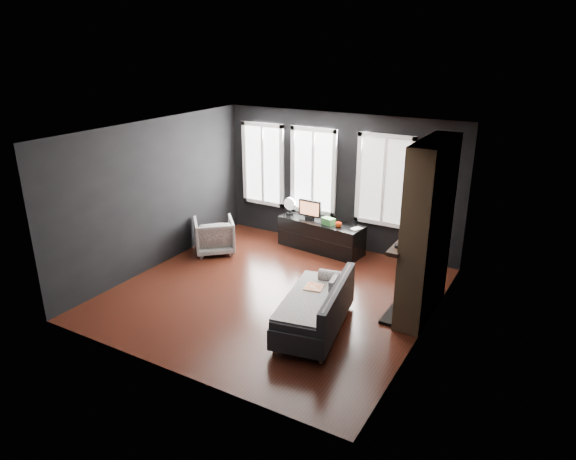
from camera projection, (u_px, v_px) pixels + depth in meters
The scene contains 18 objects.
floor at pixel (274, 293), 8.61m from camera, with size 5.00×5.00×0.00m, color black.
ceiling at pixel (272, 132), 7.67m from camera, with size 5.00×5.00×0.00m, color white.
wall_back at pixel (339, 182), 10.17m from camera, with size 5.00×0.02×2.70m, color black.
wall_left at pixel (156, 195), 9.31m from camera, with size 0.02×5.00×2.70m, color black.
wall_right at pixel (430, 247), 6.97m from camera, with size 0.02×5.00×2.70m, color black.
windows at pixel (319, 128), 9.99m from camera, with size 4.00×0.16×1.76m, color white, non-canonical shape.
fireplace at pixel (427, 231), 7.56m from camera, with size 0.70×1.62×2.70m, color #93724C, non-canonical shape.
sofa at pixel (314, 306), 7.42m from camera, with size 0.88×1.76×0.76m, color #232325, non-canonical shape.
stripe_pillow at pixel (333, 288), 7.59m from camera, with size 0.07×0.31×0.31m, color gray.
armchair at pixel (214, 234), 10.14m from camera, with size 0.75×0.70×0.77m, color white.
media_console at pixel (321, 235), 10.29m from camera, with size 1.76×0.55×0.61m, color black, non-canonical shape.
monitor at pixel (310, 208), 10.24m from camera, with size 0.50×0.11×0.44m, color black, non-canonical shape.
desk_fan at pixel (290, 206), 10.52m from camera, with size 0.26×0.26×0.37m, color gray, non-canonical shape.
mug at pixel (338, 224), 9.85m from camera, with size 0.12×0.10×0.12m, color #E33F0B.
book at pixel (354, 223), 9.79m from camera, with size 0.15×0.02×0.21m, color tan.
storage_box at pixel (328, 221), 9.99m from camera, with size 0.24×0.15×0.13m, color #337132.
mantel_vase at pixel (419, 221), 8.05m from camera, with size 0.18×0.19×0.18m, color gold.
mantel_clock at pixel (399, 246), 7.26m from camera, with size 0.12×0.12×0.04m, color black.
Camera 1 is at (4.04, -6.56, 3.99)m, focal length 32.00 mm.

